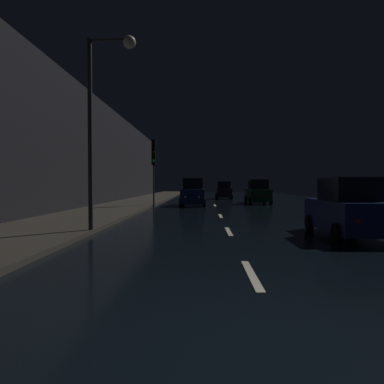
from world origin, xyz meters
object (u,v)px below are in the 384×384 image
(car_distant_taillights, at_px, (224,191))
(car_approaching_headlights, at_px, (193,193))
(traffic_light_far_left, at_px, (154,158))
(car_parked_right_far, at_px, (258,193))
(car_parked_right_near, at_px, (347,209))
(streetlamp_overhead, at_px, (103,103))

(car_distant_taillights, bearing_deg, car_approaching_headlights, 165.35)
(car_distant_taillights, bearing_deg, traffic_light_far_left, 156.55)
(traffic_light_far_left, bearing_deg, car_parked_right_far, 115.82)
(car_approaching_headlights, relative_size, car_parked_right_near, 1.11)
(car_parked_right_near, bearing_deg, car_parked_right_far, 0.00)
(car_approaching_headlights, xyz_separation_m, car_parked_right_near, (5.66, -15.75, -0.10))
(traffic_light_far_left, relative_size, car_distant_taillights, 1.26)
(streetlamp_overhead, relative_size, car_parked_right_near, 1.75)
(car_approaching_headlights, bearing_deg, car_distant_taillights, 165.35)
(car_distant_taillights, bearing_deg, car_parked_right_near, -175.01)
(car_parked_right_far, distance_m, car_distant_taillights, 9.77)
(car_parked_right_near, bearing_deg, streetlamp_overhead, 88.80)
(traffic_light_far_left, height_order, car_approaching_headlights, traffic_light_far_left)
(traffic_light_far_left, distance_m, streetlamp_overhead, 13.76)
(car_approaching_headlights, distance_m, car_parked_right_far, 6.33)
(car_approaching_headlights, bearing_deg, streetlamp_overhead, -9.65)
(traffic_light_far_left, distance_m, car_parked_right_near, 16.58)
(traffic_light_far_left, height_order, car_parked_right_near, traffic_light_far_left)
(car_parked_right_far, height_order, car_distant_taillights, car_parked_right_far)
(traffic_light_far_left, bearing_deg, car_distant_taillights, 153.78)
(car_approaching_headlights, distance_m, car_distant_taillights, 12.70)
(streetlamp_overhead, relative_size, car_parked_right_far, 1.63)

